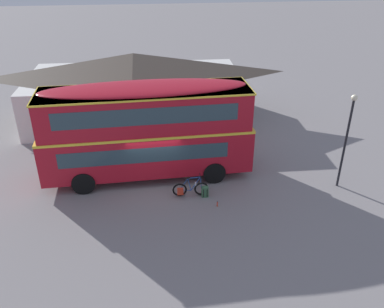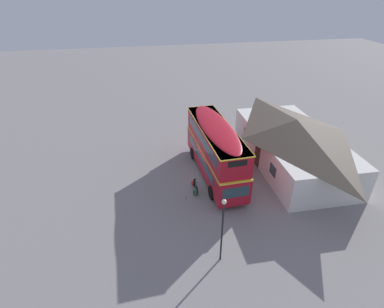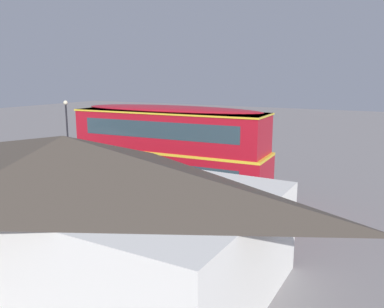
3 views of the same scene
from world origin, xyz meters
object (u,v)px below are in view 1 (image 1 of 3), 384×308
(double_decker_bus, at_px, (147,128))
(touring_bicycle, at_px, (189,189))
(backpack_on_ground, at_px, (205,191))
(water_bottle_red_squeeze, at_px, (217,204))
(street_lamp, at_px, (348,132))

(double_decker_bus, xyz_separation_m, touring_bicycle, (1.83, -2.09, -2.27))
(touring_bicycle, height_order, backpack_on_ground, touring_bicycle)
(double_decker_bus, height_order, water_bottle_red_squeeze, double_decker_bus)
(water_bottle_red_squeeze, distance_m, street_lamp, 6.78)
(water_bottle_red_squeeze, bearing_deg, touring_bicycle, 140.04)
(water_bottle_red_squeeze, xyz_separation_m, street_lamp, (6.10, 1.07, 2.76))
(backpack_on_ground, bearing_deg, water_bottle_red_squeeze, -62.06)
(touring_bicycle, xyz_separation_m, water_bottle_red_squeeze, (1.16, -0.97, -0.25))
(backpack_on_ground, distance_m, water_bottle_red_squeeze, 0.97)
(water_bottle_red_squeeze, relative_size, street_lamp, 0.06)
(touring_bicycle, distance_m, backpack_on_ground, 0.73)
(backpack_on_ground, bearing_deg, touring_bicycle, 169.54)
(double_decker_bus, distance_m, backpack_on_ground, 4.12)
(touring_bicycle, bearing_deg, backpack_on_ground, -10.46)
(backpack_on_ground, bearing_deg, double_decker_bus, 138.83)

